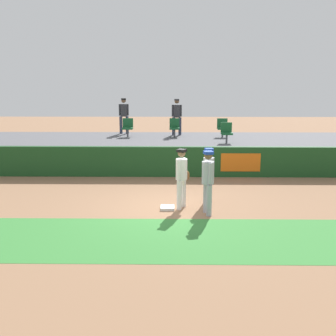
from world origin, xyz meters
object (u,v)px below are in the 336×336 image
object	(u,v)px
player_coach_visitor	(208,178)
seat_back_center	(174,127)
player_fielder_home	(182,174)
spectator_hooded	(177,114)
spectator_capped	(124,113)
first_base	(167,208)
seat_front_right	(227,132)
player_runner_visitor	(209,172)
seat_back_right	(222,127)
seat_back_left	(128,127)

from	to	relation	value
player_coach_visitor	seat_back_center	distance (m)	7.87
player_fielder_home	spectator_hooded	distance (m)	8.01
player_fielder_home	spectator_capped	xyz separation A→B (m)	(-2.65, 8.44, 1.07)
player_fielder_home	spectator_capped	distance (m)	8.91
first_base	spectator_hooded	bearing A→B (deg)	87.81
seat_front_right	seat_back_center	bearing A→B (deg)	139.98
player_fielder_home	player_runner_visitor	distance (m)	0.93
seat_front_right	spectator_capped	world-z (taller)	spectator_capped
player_coach_visitor	seat_front_right	size ratio (longest dim) A/B	2.11
player_fielder_home	seat_back_right	distance (m)	7.54
player_fielder_home	player_coach_visitor	distance (m)	0.89
first_base	seat_back_center	bearing A→B (deg)	88.43
seat_back_left	seat_front_right	bearing A→B (deg)	-22.83
spectator_capped	seat_front_right	bearing A→B (deg)	138.78
player_runner_visitor	player_fielder_home	bearing A→B (deg)	-72.74
player_fielder_home	spectator_hooded	world-z (taller)	spectator_hooded
player_runner_visitor	spectator_hooded	bearing A→B (deg)	174.40
player_fielder_home	player_coach_visitor	size ratio (longest dim) A/B	0.98
first_base	spectator_hooded	size ratio (longest dim) A/B	0.24
seat_back_center	player_runner_visitor	bearing A→B (deg)	-81.53
player_fielder_home	player_coach_visitor	xyz separation A→B (m)	(0.70, -0.55, 0.03)
seat_back_right	seat_front_right	world-z (taller)	same
player_fielder_home	seat_front_right	bearing A→B (deg)	-175.45
seat_back_center	seat_front_right	world-z (taller)	same
seat_back_left	spectator_hooded	size ratio (longest dim) A/B	0.50
first_base	player_coach_visitor	distance (m)	1.55
player_coach_visitor	spectator_hooded	bearing A→B (deg)	173.27
seat_back_right	spectator_hooded	world-z (taller)	spectator_hooded
player_coach_visitor	spectator_capped	distance (m)	9.65
player_fielder_home	seat_back_center	distance (m)	7.28
seat_back_right	seat_back_left	size ratio (longest dim) A/B	1.00
spectator_capped	seat_back_center	bearing A→B (deg)	145.92
player_coach_visitor	seat_front_right	bearing A→B (deg)	156.24
player_runner_visitor	seat_front_right	xyz separation A→B (m)	(1.13, 4.99, 0.59)
first_base	seat_back_left	world-z (taller)	seat_back_left
player_runner_visitor	spectator_hooded	world-z (taller)	spectator_hooded
seat_back_center	seat_front_right	distance (m)	2.80
first_base	player_fielder_home	size ratio (longest dim) A/B	0.23
seat_front_right	player_runner_visitor	bearing A→B (deg)	-102.78
player_runner_visitor	player_coach_visitor	xyz separation A→B (m)	(-0.10, -1.01, 0.05)
player_coach_visitor	first_base	bearing A→B (deg)	-123.10
player_runner_visitor	spectator_capped	bearing A→B (deg)	-169.11
first_base	spectator_hooded	distance (m)	8.32
seat_back_right	spectator_hooded	distance (m)	2.24
seat_front_right	spectator_hooded	world-z (taller)	spectator_hooded
spectator_capped	seat_back_left	bearing A→B (deg)	96.34
player_runner_visitor	seat_back_center	distance (m)	6.89
spectator_hooded	first_base	bearing A→B (deg)	88.98
player_coach_visitor	spectator_hooded	xyz separation A→B (m)	(-0.80, 8.49, 1.04)
seat_back_left	spectator_capped	bearing A→B (deg)	104.47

